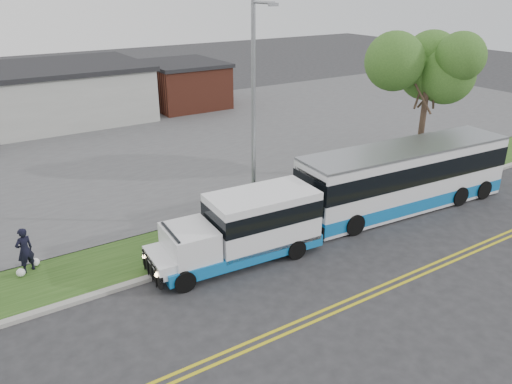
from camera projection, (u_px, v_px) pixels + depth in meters
ground at (227, 272)px, 18.98m from camera, size 140.00×140.00×0.00m
lane_line_north at (286, 326)px, 15.99m from camera, size 70.00×0.12×0.01m
lane_line_south at (292, 331)px, 15.76m from camera, size 70.00×0.12×0.01m
curb at (213, 258)px, 19.80m from camera, size 80.00×0.30×0.15m
verge at (193, 240)px, 21.21m from camera, size 80.00×3.30×0.10m
parking_lot at (96, 153)px, 32.14m from camera, size 80.00×25.00×0.10m
brick_wing at (184, 84)px, 43.60m from camera, size 6.30×7.30×3.90m
tree_east at (430, 65)px, 25.87m from camera, size 5.20×5.20×8.33m
streetlight_near at (254, 112)px, 20.56m from camera, size 0.35×1.53×9.50m
shuttle_bus at (247, 225)px, 19.49m from camera, size 7.04×2.71×2.65m
transit_bus at (405, 177)px, 23.92m from camera, size 11.33×3.37×3.10m
pedestrian at (25, 250)px, 18.53m from camera, size 0.76×0.63×1.80m
grocery_bag_left at (21, 273)px, 18.48m from camera, size 0.32×0.32×0.32m
grocery_bag_right at (35, 262)px, 19.16m from camera, size 0.32×0.32×0.32m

